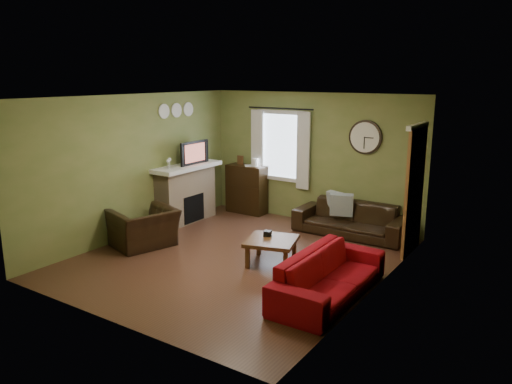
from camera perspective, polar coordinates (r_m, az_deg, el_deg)
The scene contains 31 objects.
floor at distance 8.25m, azimuth -2.13°, elevation -7.57°, with size 4.60×5.20×0.00m, color #4E2D1F.
ceiling at distance 7.72m, azimuth -2.30°, elevation 10.79°, with size 4.60×5.20×0.00m, color white.
wall_left at distance 9.39m, azimuth -13.71°, elevation 2.87°, with size 0.00×5.20×2.60m, color olive.
wall_right at distance 6.83m, azimuth 13.66°, elevation -0.93°, with size 0.00×5.20×2.60m, color olive.
wall_back at distance 10.07m, azimuth 6.47°, elevation 3.85°, with size 4.60×0.00×2.60m, color olive.
wall_front at distance 6.03m, azimuth -16.81°, elevation -3.01°, with size 4.60×0.00×2.60m, color olive.
fireplace at distance 10.20m, azimuth -8.00°, elevation -0.37°, with size 0.40×1.40×1.10m, color tan.
firebox at distance 10.14m, azimuth -7.14°, elevation -1.88°, with size 0.04×0.60×0.55m, color black.
mantel at distance 10.06m, azimuth -7.97°, elevation 2.88°, with size 0.58×1.60×0.08m, color white.
tv at distance 10.13m, azimuth -7.37°, elevation 4.19°, with size 0.60×0.08×0.35m, color black.
tv_screen at distance 10.07m, azimuth -7.03°, elevation 4.47°, with size 0.02×0.62×0.36m, color #994C3F.
medallion_left at distance 9.81m, azimuth -10.48°, elevation 9.06°, with size 0.28×0.28×0.03m, color white.
medallion_mid at distance 10.07m, azimuth -9.09°, elevation 9.22°, with size 0.28×0.28×0.03m, color white.
medallion_right at distance 10.33m, azimuth -7.76°, elevation 9.36°, with size 0.28×0.28×0.03m, color white.
window_pane at distance 10.35m, azimuth 2.99°, elevation 5.29°, with size 1.00×0.02×1.30m, color silver, non-canonical shape.
curtain_rod at distance 10.19m, azimuth 2.75°, elevation 9.52°, with size 0.03×0.03×1.50m, color black.
curtain_left at distance 10.56m, azimuth 0.13°, elevation 5.20°, with size 0.28×0.04×1.55m, color silver.
curtain_right at distance 10.01m, azimuth 5.41°, elevation 4.69°, with size 0.28×0.04×1.55m, color silver.
wall_clock at distance 9.51m, azimuth 12.35°, elevation 6.12°, with size 0.64×0.06×0.64m, color white, non-canonical shape.
door at distance 8.61m, azimuth 17.64°, elevation 0.01°, with size 0.05×0.90×2.10m, color brown.
bookshelf at distance 10.78m, azimuth -1.07°, elevation 0.34°, with size 0.88×0.37×1.04m, color black, non-canonical shape.
book at distance 10.59m, azimuth -1.30°, elevation 2.53°, with size 0.17×0.23×0.02m, color #513119.
sofa_brown at distance 9.48m, azimuth 10.77°, elevation -3.06°, with size 2.09×0.82×0.61m, color black.
pillow_left at distance 9.51m, azimuth 9.75°, elevation -1.44°, with size 0.43×0.13×0.43m, color #93A1A8.
pillow_right at distance 9.64m, azimuth 9.25°, elevation -1.21°, with size 0.41×0.12×0.41m, color #93A1A8.
sofa_red at distance 6.86m, azimuth 8.38°, elevation -9.38°, with size 2.09×0.82×0.61m, color maroon.
armchair at distance 8.91m, azimuth -12.69°, elevation -4.02°, with size 1.03×0.90×0.67m, color black.
coffee_table at distance 7.97m, azimuth 1.78°, elevation -6.77°, with size 0.76×0.76×0.40m, color #513119, non-canonical shape.
tissue_box at distance 8.04m, azimuth 1.33°, elevation -5.09°, with size 0.11×0.11×0.09m, color black.
wine_glass_a at distance 9.64m, azimuth -10.01°, elevation 3.14°, with size 0.06×0.06×0.18m, color white, non-canonical shape.
wine_glass_b at distance 9.67m, azimuth -9.85°, elevation 3.25°, with size 0.07×0.07×0.21m, color white, non-canonical shape.
Camera 1 is at (4.51, -6.25, 2.93)m, focal length 35.00 mm.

